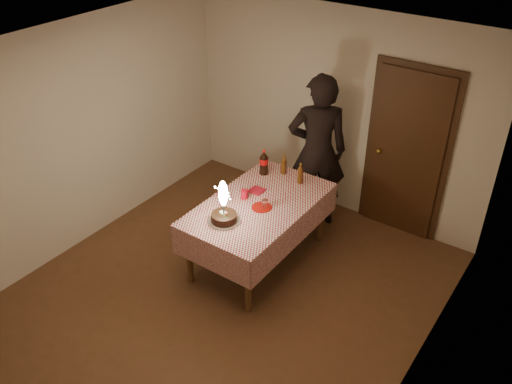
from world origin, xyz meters
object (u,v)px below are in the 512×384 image
birthday_cake (224,211)px  photographer (317,152)px  clear_cup (265,203)px  dining_table (259,211)px  red_plate (262,207)px  amber_bottle_left (284,164)px  cola_bottle (264,162)px  amber_bottle_right (300,174)px  red_cup (244,194)px

birthday_cake → photographer: 1.57m
clear_cup → birthday_cake: bearing=-113.4°
dining_table → red_plate: (0.08, -0.05, 0.11)m
dining_table → photographer: bearing=84.4°
amber_bottle_left → cola_bottle: bearing=-142.0°
dining_table → birthday_cake: 0.54m
dining_table → amber_bottle_right: 0.68m
red_plate → amber_bottle_left: 0.79m
red_cup → amber_bottle_left: bearing=85.3°
birthday_cake → photographer: bearing=82.4°
red_cup → red_plate: bearing=-10.3°
red_plate → photographer: photographer is taller
dining_table → photographer: (0.10, 1.07, 0.31)m
red_cup → amber_bottle_right: amber_bottle_right is taller
amber_bottle_right → red_plate: bearing=-95.3°
dining_table → red_plate: bearing=-33.8°
birthday_cake → red_cup: 0.49m
red_cup → amber_bottle_left: 0.71m
amber_bottle_right → clear_cup: bearing=-94.0°
photographer → amber_bottle_right: bearing=-85.3°
clear_cup → cola_bottle: bearing=125.4°
cola_bottle → amber_bottle_left: cola_bottle is taller
clear_cup → amber_bottle_left: size_ratio=0.35×
birthday_cake → red_plate: (0.18, 0.43, -0.12)m
dining_table → amber_bottle_left: amber_bottle_left is taller
dining_table → amber_bottle_right: size_ratio=6.75×
cola_bottle → photographer: 0.67m
dining_table → cola_bottle: (-0.32, 0.56, 0.26)m
dining_table → amber_bottle_left: size_ratio=6.75×
dining_table → clear_cup: 0.18m
red_plate → cola_bottle: 0.74m
red_plate → red_cup: red_cup is taller
cola_bottle → photographer: size_ratio=0.16×
cola_bottle → red_cup: bearing=-77.2°
red_cup → dining_table: bearing=1.1°
clear_cup → photographer: (0.01, 1.09, 0.16)m
clear_cup → cola_bottle: 0.72m
red_plate → photographer: 1.14m
red_plate → clear_cup: size_ratio=2.44×
clear_cup → photographer: photographer is taller
cola_bottle → amber_bottle_left: 0.24m
birthday_cake → amber_bottle_left: 1.18m
clear_cup → cola_bottle: (-0.41, 0.58, 0.11)m
birthday_cake → cola_bottle: (-0.21, 1.04, 0.03)m
amber_bottle_right → photographer: 0.45m
red_plate → amber_bottle_right: 0.69m
red_cup → amber_bottle_left: size_ratio=0.39×
red_cup → cola_bottle: (-0.13, 0.56, 0.10)m
dining_table → birthday_cake: size_ratio=3.57×
birthday_cake → amber_bottle_left: size_ratio=1.89×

